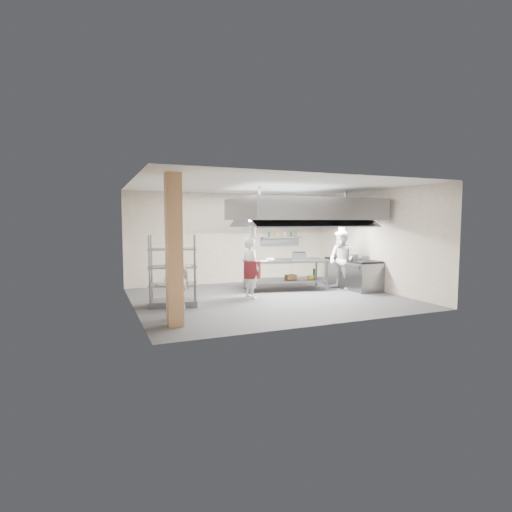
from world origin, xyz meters
name	(u,v)px	position (x,y,z in m)	size (l,w,h in m)	color
floor	(269,298)	(0.00, 0.00, 0.00)	(7.00, 7.00, 0.00)	#3B3B3D
ceiling	(269,186)	(0.00, 0.00, 3.00)	(7.00, 7.00, 0.00)	silver
wall_back	(232,238)	(0.00, 3.00, 1.50)	(7.00, 7.00, 0.00)	gray
wall_left	(132,246)	(-3.50, 0.00, 1.50)	(6.00, 6.00, 0.00)	gray
wall_right	(375,240)	(3.50, 0.00, 1.50)	(6.00, 6.00, 0.00)	gray
column	(174,250)	(-2.90, -1.90, 1.50)	(0.30, 0.30, 3.00)	#AA7F57
exhaust_hood	(304,210)	(1.30, 0.40, 2.40)	(4.00, 2.50, 0.60)	gray
hood_strip_a	(276,221)	(0.40, 0.40, 2.08)	(1.60, 0.12, 0.04)	white
hood_strip_b	(331,221)	(2.20, 0.40, 2.08)	(1.60, 0.12, 0.04)	white
wall_shelf	(282,237)	(1.80, 2.84, 1.50)	(1.50, 0.28, 0.04)	gray
island	(285,275)	(1.00, 1.00, 0.46)	(2.47, 1.03, 0.91)	slate
island_worktop	(285,261)	(1.00, 1.00, 0.88)	(2.47, 1.03, 0.06)	gray
island_undershelf	(285,280)	(1.00, 1.00, 0.30)	(2.27, 0.93, 0.04)	slate
pass_rack	(173,271)	(-2.57, -0.02, 0.87)	(1.16, 0.67, 1.73)	slate
cooking_range	(352,274)	(3.08, 0.50, 0.42)	(0.80, 2.00, 0.84)	slate
range_top	(353,260)	(3.08, 0.50, 0.87)	(0.78, 1.96, 0.06)	black
chef_head	(251,268)	(-0.46, 0.16, 0.83)	(0.60, 0.39, 1.65)	white
chef_line	(341,260)	(2.60, 0.40, 0.89)	(0.87, 0.68, 1.79)	silver
chef_plating	(177,283)	(-2.76, -1.40, 0.78)	(0.92, 0.38, 1.57)	silver
griddle	(299,256)	(1.48, 1.01, 1.01)	(0.41, 0.32, 0.20)	slate
wicker_basket	(291,277)	(1.15, 0.92, 0.39)	(0.32, 0.22, 0.14)	olive
stockpot	(354,257)	(2.88, 0.15, 0.99)	(0.27, 0.27, 0.19)	gray
plate_stack	(173,283)	(-2.57, -0.02, 0.56)	(0.28, 0.28, 0.05)	silver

